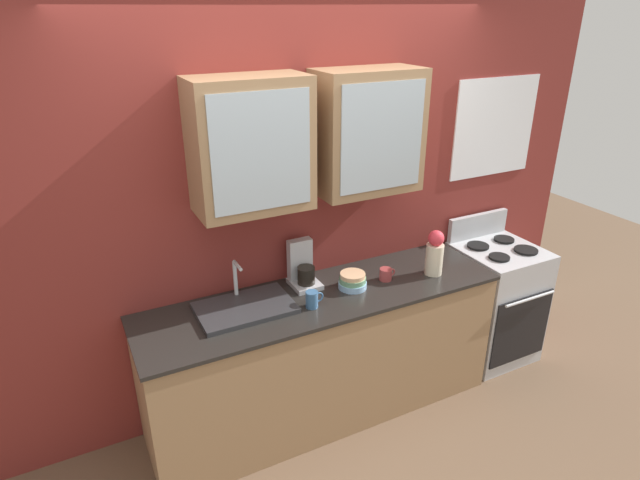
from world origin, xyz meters
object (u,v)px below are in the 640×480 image
at_px(vase, 435,253).
at_px(bowl_stack, 352,281).
at_px(stove_range, 494,301).
at_px(coffee_maker, 303,269).
at_px(cup_near_bowls, 386,274).
at_px(cup_near_sink, 312,299).
at_px(sink_faucet, 245,307).

bearing_deg(vase, bowl_stack, 172.01).
bearing_deg(stove_range, coffee_maker, 173.04).
xyz_separation_m(vase, cup_near_bowls, (-0.32, 0.07, -0.11)).
bearing_deg(cup_near_sink, sink_faucet, 157.70).
height_order(bowl_stack, cup_near_bowls, bowl_stack).
bearing_deg(vase, sink_faucet, 174.09).
bearing_deg(cup_near_sink, cup_near_bowls, 8.76).
height_order(bowl_stack, vase, vase).
bearing_deg(stove_range, bowl_stack, 179.84).
bearing_deg(cup_near_bowls, coffee_maker, 159.11).
bearing_deg(coffee_maker, cup_near_sink, -104.24).
xyz_separation_m(sink_faucet, vase, (1.25, -0.13, 0.13)).
xyz_separation_m(stove_range, cup_near_sink, (-1.57, -0.09, 0.48)).
relative_size(stove_range, cup_near_bowls, 9.51).
bearing_deg(sink_faucet, cup_near_bowls, -3.74).
relative_size(stove_range, cup_near_sink, 9.48).
relative_size(sink_faucet, vase, 1.81).
bearing_deg(coffee_maker, bowl_stack, -35.17).
bearing_deg(bowl_stack, cup_near_sink, -163.24).
xyz_separation_m(cup_near_bowls, coffee_maker, (-0.50, 0.19, 0.07)).
bearing_deg(cup_near_bowls, sink_faucet, 176.26).
bearing_deg(cup_near_sink, vase, 1.19).
relative_size(stove_range, bowl_stack, 5.97).
xyz_separation_m(bowl_stack, vase, (0.57, -0.08, 0.10)).
bearing_deg(cup_near_bowls, bowl_stack, 177.54).
height_order(sink_faucet, cup_near_bowls, sink_faucet).
height_order(sink_faucet, vase, vase).
bearing_deg(stove_range, sink_faucet, 178.40).
relative_size(bowl_stack, cup_near_bowls, 1.59).
height_order(sink_faucet, cup_near_sink, sink_faucet).
relative_size(cup_near_sink, coffee_maker, 0.39).
relative_size(vase, cup_near_sink, 2.72).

